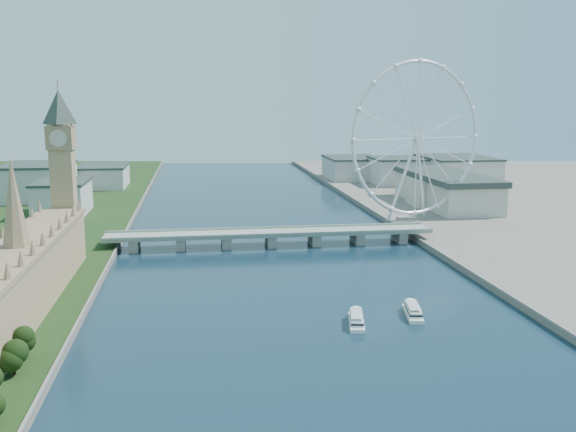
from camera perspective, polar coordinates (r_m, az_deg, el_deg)
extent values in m
cube|color=tan|center=(311.57, -22.74, -5.43)|extent=(24.00, 200.00, 28.00)
cone|color=#937A59|center=(304.32, -23.20, 1.12)|extent=(12.00, 12.00, 40.00)
cube|color=tan|center=(409.88, -19.28, 2.12)|extent=(13.00, 13.00, 80.00)
cube|color=#937A59|center=(406.91, -19.55, 6.58)|extent=(15.00, 15.00, 14.00)
pyramid|color=#2D3833|center=(406.35, -19.79, 10.52)|extent=(20.02, 20.02, 20.00)
cube|color=gray|center=(432.45, -1.55, -1.54)|extent=(220.00, 22.00, 2.00)
cube|color=gray|center=(432.69, -13.48, -2.46)|extent=(6.00, 20.00, 7.50)
cube|color=gray|center=(430.86, -9.51, -2.37)|extent=(6.00, 20.00, 7.50)
cube|color=gray|center=(431.11, -5.51, -2.27)|extent=(6.00, 20.00, 7.50)
cube|color=gray|center=(433.45, -1.55, -2.16)|extent=(6.00, 20.00, 7.50)
cube|color=gray|center=(437.84, 2.36, -2.04)|extent=(6.00, 20.00, 7.50)
cube|color=gray|center=(444.21, 6.17, -1.91)|extent=(6.00, 20.00, 7.50)
cube|color=gray|center=(452.48, 9.85, -1.78)|extent=(6.00, 20.00, 7.50)
torus|color=silver|center=(505.36, 11.41, 6.78)|extent=(113.60, 39.12, 118.60)
cylinder|color=silver|center=(505.36, 11.41, 6.78)|extent=(7.25, 6.61, 6.00)
cube|color=gray|center=(521.35, 10.48, -0.18)|extent=(14.00, 10.00, 2.00)
cube|color=beige|center=(567.45, -19.42, 1.48)|extent=(40.00, 60.00, 26.00)
cube|color=beige|center=(662.73, -21.35, 2.81)|extent=(60.00, 80.00, 32.00)
cube|color=beige|center=(732.30, -16.11, 3.36)|extent=(50.00, 70.00, 22.00)
cube|color=beige|center=(741.21, 9.86, 3.92)|extent=(60.00, 60.00, 28.00)
cube|color=beige|center=(743.40, 14.75, 3.83)|extent=(70.00, 90.00, 30.00)
cube|color=beige|center=(787.83, 5.73, 4.24)|extent=(60.00, 80.00, 24.00)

